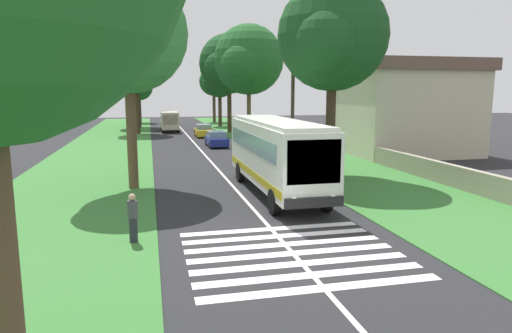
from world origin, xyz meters
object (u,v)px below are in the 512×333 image
at_px(trailing_car_1, 203,131).
at_px(roadside_tree_left_2, 138,88).
at_px(trailing_car_0, 216,139).
at_px(roadside_tree_left_3, 135,69).
at_px(roadside_tree_right_4, 228,65).
at_px(pedestrian, 133,217).
at_px(trailing_minibus_0, 169,120).
at_px(roadside_tree_left_0, 123,36).
at_px(roadside_tree_left_1, 136,68).
at_px(roadside_tree_right_3, 247,62).
at_px(roadside_building, 403,107).
at_px(roadside_tree_right_2, 213,82).
at_px(utility_pole, 293,108).
at_px(coach_bus, 276,152).
at_px(roadside_tree_right_0, 219,82).
at_px(roadside_tree_right_1, 329,39).

relative_size(trailing_car_1, roadside_tree_left_2, 0.54).
height_order(trailing_car_0, roadside_tree_left_3, roadside_tree_left_3).
distance_m(roadside_tree_left_2, roadside_tree_right_4, 23.78).
bearing_deg(roadside_tree_right_4, pedestrian, 165.94).
bearing_deg(trailing_car_0, trailing_minibus_0, 11.61).
bearing_deg(roadside_tree_left_0, roadside_tree_left_1, 0.52).
bearing_deg(roadside_tree_left_2, pedestrian, -179.24).
distance_m(roadside_tree_right_3, roadside_building, 16.01).
bearing_deg(roadside_tree_right_4, roadside_tree_right_3, 179.81).
xyz_separation_m(trailing_car_0, trailing_minibus_0, (17.33, 3.56, 0.88)).
height_order(roadside_tree_right_3, pedestrian, roadside_tree_right_3).
relative_size(roadside_tree_right_2, roadside_tree_right_4, 0.75).
height_order(trailing_minibus_0, utility_pole, utility_pole).
height_order(roadside_tree_left_1, roadside_tree_left_2, roadside_tree_left_1).
bearing_deg(coach_bus, utility_pole, -23.43).
height_order(trailing_car_1, roadside_tree_right_4, roadside_tree_right_4).
height_order(roadside_tree_right_0, roadside_tree_right_1, roadside_tree_right_1).
relative_size(roadside_tree_right_0, utility_pole, 1.16).
relative_size(roadside_building, pedestrian, 6.07).
height_order(roadside_tree_right_0, roadside_tree_right_2, roadside_tree_right_2).
height_order(coach_bus, trailing_car_0, coach_bus).
bearing_deg(roadside_tree_right_0, trailing_car_1, 164.93).
distance_m(roadside_tree_left_2, roadside_tree_right_0, 15.34).
bearing_deg(roadside_tree_right_2, roadside_tree_left_3, 147.70).
bearing_deg(pedestrian, roadside_tree_right_4, -14.06).
bearing_deg(roadside_tree_left_0, trailing_car_0, -22.11).
xyz_separation_m(trailing_car_0, trailing_car_1, (9.62, 0.11, 0.00)).
bearing_deg(roadside_tree_right_2, roadside_tree_right_4, 177.54).
bearing_deg(roadside_building, roadside_tree_right_1, 130.50).
relative_size(roadside_tree_right_3, utility_pole, 1.51).
bearing_deg(pedestrian, roadside_tree_left_1, 0.96).
bearing_deg(coach_bus, roadside_tree_left_3, 12.11).
distance_m(roadside_tree_left_1, pedestrian, 52.65).
bearing_deg(roadside_tree_right_1, roadside_tree_right_0, 0.16).
distance_m(trailing_minibus_0, roadside_tree_right_2, 19.03).
bearing_deg(roadside_tree_right_3, roadside_tree_right_4, -0.19).
xyz_separation_m(coach_bus, trailing_car_1, (30.22, 0.15, -1.48)).
bearing_deg(roadside_tree_right_2, pedestrian, 169.57).
distance_m(trailing_car_0, roadside_building, 16.89).
distance_m(trailing_car_0, roadside_tree_right_3, 8.64).
xyz_separation_m(trailing_minibus_0, roadside_tree_right_1, (-34.20, -7.80, 6.57)).
bearing_deg(pedestrian, trailing_car_1, -10.32).
relative_size(trailing_car_1, roadside_tree_right_2, 0.47).
relative_size(coach_bus, roadside_tree_right_1, 0.97).
xyz_separation_m(roadside_tree_right_2, utility_pole, (-47.02, 1.17, -2.58)).
xyz_separation_m(roadside_tree_right_1, roadside_building, (8.71, -10.20, -4.26)).
bearing_deg(roadside_tree_left_2, roadside_tree_right_0, -130.13).
relative_size(roadside_tree_right_3, roadside_tree_right_4, 0.96).
height_order(roadside_tree_left_0, roadside_tree_right_3, roadside_tree_right_3).
bearing_deg(roadside_tree_left_0, roadside_building, -65.90).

